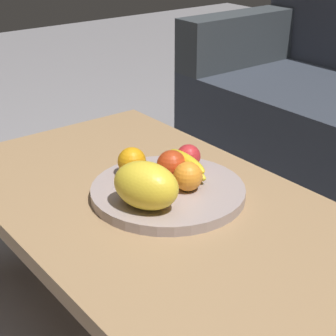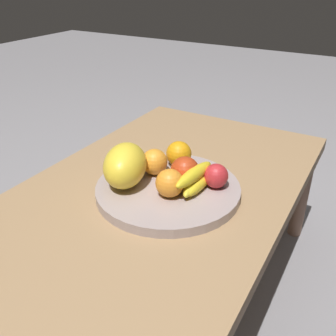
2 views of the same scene
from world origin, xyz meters
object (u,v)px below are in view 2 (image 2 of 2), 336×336
at_px(apple_front, 216,176).
at_px(fruit_bowl, 168,189).
at_px(melon_large_front, 125,165).
at_px(orange_right, 154,162).
at_px(orange_left, 169,184).
at_px(banana_bunch, 196,179).
at_px(coffee_table, 147,209).
at_px(orange_front, 179,154).
at_px(apple_left, 185,171).

bearing_deg(apple_front, fruit_bowl, -63.35).
relative_size(melon_large_front, apple_front, 2.48).
relative_size(melon_large_front, orange_right, 2.20).
bearing_deg(orange_right, fruit_bowl, 60.20).
bearing_deg(orange_left, banana_bunch, 148.43).
bearing_deg(melon_large_front, orange_left, 91.46).
height_order(coffee_table, orange_left, orange_left).
xyz_separation_m(orange_front, apple_front, (0.06, 0.14, -0.00)).
bearing_deg(coffee_table, orange_front, 176.06).
height_order(orange_left, apple_left, apple_left).
distance_m(orange_right, banana_bunch, 0.13).
height_order(melon_large_front, apple_front, melon_large_front).
bearing_deg(melon_large_front, banana_bunch, 112.68).
bearing_deg(banana_bunch, coffee_table, -59.81).
bearing_deg(apple_left, fruit_bowl, -49.69).
bearing_deg(apple_left, orange_right, -94.44).
height_order(fruit_bowl, apple_left, apple_left).
xyz_separation_m(apple_front, banana_bunch, (0.03, -0.04, -0.01)).
height_order(coffee_table, melon_large_front, melon_large_front).
height_order(coffee_table, apple_front, apple_front).
distance_m(coffee_table, apple_front, 0.20).
bearing_deg(melon_large_front, orange_right, 156.69).
bearing_deg(melon_large_front, fruit_bowl, 115.61).
height_order(coffee_table, orange_right, orange_right).
relative_size(fruit_bowl, orange_front, 5.21).
distance_m(apple_left, banana_bunch, 0.04).
xyz_separation_m(fruit_bowl, melon_large_front, (0.05, -0.10, 0.07)).
distance_m(melon_large_front, apple_left, 0.15).
height_order(apple_left, banana_bunch, apple_left).
distance_m(coffee_table, fruit_bowl, 0.08).
relative_size(coffee_table, apple_front, 19.64).
bearing_deg(banana_bunch, apple_front, 128.70).
height_order(orange_left, apple_front, orange_left).
relative_size(melon_large_front, banana_bunch, 0.90).
distance_m(melon_large_front, orange_front, 0.17).
relative_size(fruit_bowl, banana_bunch, 2.17).
distance_m(orange_front, orange_right, 0.08).
height_order(orange_right, banana_bunch, orange_right).
bearing_deg(apple_front, apple_left, -70.83).
relative_size(coffee_table, melon_large_front, 7.92).
xyz_separation_m(fruit_bowl, apple_left, (-0.03, 0.03, 0.05)).
bearing_deg(fruit_bowl, orange_right, -119.80).
distance_m(orange_left, banana_bunch, 0.08).
bearing_deg(banana_bunch, apple_left, -98.89).
xyz_separation_m(coffee_table, apple_front, (-0.09, 0.15, 0.10)).
distance_m(fruit_bowl, orange_left, 0.07).
bearing_deg(apple_front, banana_bunch, -51.30).
bearing_deg(orange_left, fruit_bowl, -147.39).
xyz_separation_m(fruit_bowl, apple_front, (-0.05, 0.11, 0.04)).
distance_m(apple_front, apple_left, 0.08).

